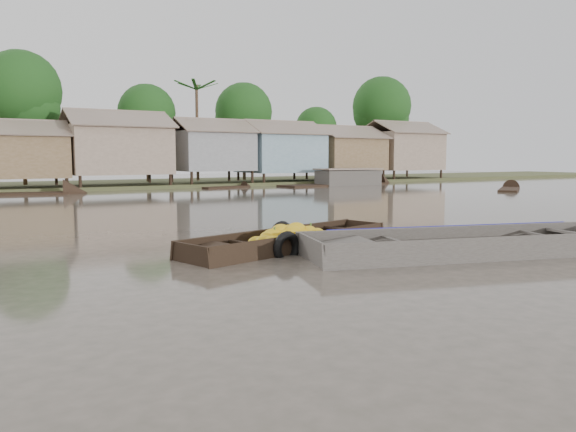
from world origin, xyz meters
TOP-DOWN VIEW (x-y plane):
  - ground at (0.00, 0.00)m, footprint 120.00×120.00m
  - riverbank at (3.03, 31.86)m, footprint 120.00×12.47m
  - banana_boat at (-0.61, 1.41)m, footprint 6.04×2.83m
  - viewer_boat at (2.69, -1.36)m, footprint 8.21×4.19m
  - distant_boats at (12.84, 24.56)m, footprint 48.08×15.27m

SIDE VIEW (x-z plane):
  - ground at x=0.00m, z-range 0.00..0.00m
  - viewer_boat at x=2.69m, z-range -0.25..0.39m
  - banana_boat at x=-0.61m, z-range -0.24..0.59m
  - distant_boats at x=12.84m, z-range -0.48..0.89m
  - riverbank at x=3.03m, z-range -2.04..8.18m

